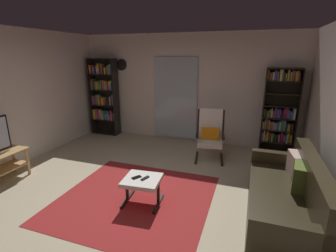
% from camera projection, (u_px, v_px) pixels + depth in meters
% --- Properties ---
extents(ground_plane, '(7.02, 7.02, 0.00)m').
position_uv_depth(ground_plane, '(135.00, 197.00, 3.80)').
color(ground_plane, '#BFB090').
extents(wall_back, '(5.60, 0.06, 2.60)m').
position_uv_depth(wall_back, '(186.00, 89.00, 6.07)').
color(wall_back, silver).
rests_on(wall_back, ground).
extents(glass_door_panel, '(1.10, 0.01, 2.00)m').
position_uv_depth(glass_door_panel, '(175.00, 99.00, 6.16)').
color(glass_door_panel, silver).
extents(area_rug, '(2.23, 2.14, 0.01)m').
position_uv_depth(area_rug, '(135.00, 198.00, 3.77)').
color(area_rug, maroon).
rests_on(area_rug, ground).
extents(bookshelf_near_tv, '(0.74, 0.30, 2.01)m').
position_uv_depth(bookshelf_near_tv, '(104.00, 95.00, 6.61)').
color(bookshelf_near_tv, black).
rests_on(bookshelf_near_tv, ground).
extents(bookshelf_near_sofa, '(0.70, 0.30, 1.84)m').
position_uv_depth(bookshelf_near_sofa, '(279.00, 112.00, 5.32)').
color(bookshelf_near_sofa, black).
rests_on(bookshelf_near_sofa, ground).
extents(leather_sofa, '(0.81, 1.99, 0.86)m').
position_uv_depth(leather_sofa, '(287.00, 199.00, 3.20)').
color(leather_sofa, '#2E2717').
rests_on(leather_sofa, ground).
extents(lounge_armchair, '(0.66, 0.73, 1.02)m').
position_uv_depth(lounge_armchair, '(210.00, 133.00, 5.13)').
color(lounge_armchair, black).
rests_on(lounge_armchair, ground).
extents(ottoman, '(0.56, 0.53, 0.39)m').
position_uv_depth(ottoman, '(142.00, 183.00, 3.58)').
color(ottoman, white).
rests_on(ottoman, ground).
extents(tv_remote, '(0.09, 0.15, 0.02)m').
position_uv_depth(tv_remote, '(145.00, 178.00, 3.55)').
color(tv_remote, black).
rests_on(tv_remote, ottoman).
extents(cell_phone, '(0.13, 0.15, 0.01)m').
position_uv_depth(cell_phone, '(136.00, 177.00, 3.58)').
color(cell_phone, black).
rests_on(cell_phone, ottoman).
extents(wall_clock, '(0.29, 0.03, 0.29)m').
position_uv_depth(wall_clock, '(122.00, 65.00, 6.39)').
color(wall_clock, silver).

